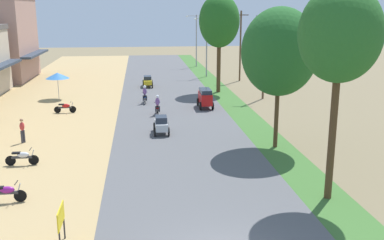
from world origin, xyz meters
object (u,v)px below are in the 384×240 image
object	(u,v)px
median_tree_third	(219,21)
car_van_red	(205,97)
motorbike_foreground_rider	(157,105)
vendor_umbrella	(57,76)
streetlamp_near	(207,42)
utility_pole_near	(264,54)
pedestrian_on_shoulder	(22,129)
streetlamp_mid	(196,37)
parked_motorbike_third	(65,107)
street_signboard	(61,219)
car_hatchback_silver	(161,124)
utility_pole_far	(240,45)
parked_motorbike_nearest	(6,192)
median_tree_second	(279,52)
parked_motorbike_second	(22,157)
motorbike_ahead_second	(145,95)
median_tree_nearest	(340,35)
car_sedan_yellow	(148,81)

from	to	relation	value
median_tree_third	car_van_red	bearing A→B (deg)	-108.18
motorbike_foreground_rider	vendor_umbrella	bearing A→B (deg)	139.41
streetlamp_near	utility_pole_near	xyz separation A→B (m)	(3.32, -14.69, -0.01)
pedestrian_on_shoulder	utility_pole_near	xyz separation A→B (m)	(19.34, 12.68, 3.37)
median_tree_third	streetlamp_mid	size ratio (longest dim) A/B	1.31
streetlamp_mid	parked_motorbike_third	bearing A→B (deg)	-116.67
street_signboard	median_tree_third	world-z (taller)	median_tree_third
street_signboard	car_hatchback_silver	xyz separation A→B (m)	(4.35, 14.69, -0.36)
utility_pole_far	utility_pole_near	bearing A→B (deg)	-90.98
parked_motorbike_nearest	car_hatchback_silver	distance (m)	12.92
parked_motorbike_third	car_hatchback_silver	bearing A→B (deg)	-44.08
median_tree_second	utility_pole_near	xyz separation A→B (m)	(3.43, 15.40, -1.64)
parked_motorbike_nearest	median_tree_second	world-z (taller)	median_tree_second
utility_pole_near	parked_motorbike_second	bearing A→B (deg)	-136.97
utility_pole_near	car_van_red	world-z (taller)	utility_pole_near
parked_motorbike_nearest	car_van_red	distance (m)	21.75
motorbike_foreground_rider	motorbike_ahead_second	world-z (taller)	same
street_signboard	median_tree_third	xyz separation A→B (m)	(11.04, 30.06, 6.13)
median_tree_nearest	median_tree_third	world-z (taller)	median_tree_third
parked_motorbike_second	street_signboard	world-z (taller)	street_signboard
streetlamp_near	car_hatchback_silver	world-z (taller)	streetlamp_near
car_van_red	motorbike_foreground_rider	world-z (taller)	car_van_red
pedestrian_on_shoulder	median_tree_nearest	xyz separation A→B (m)	(16.02, -10.60, 6.45)
streetlamp_near	street_signboard	bearing A→B (deg)	-105.56
pedestrian_on_shoulder	utility_pole_near	world-z (taller)	utility_pole_near
vendor_umbrella	utility_pole_near	bearing A→B (deg)	-5.72
parked_motorbike_second	streetlamp_mid	size ratio (longest dim) A/B	0.24
car_hatchback_silver	pedestrian_on_shoulder	bearing A→B (deg)	-172.86
street_signboard	motorbike_ahead_second	xyz separation A→B (m)	(3.38, 25.09, -0.25)
car_sedan_yellow	median_tree_third	bearing A→B (deg)	-28.44
parked_motorbike_nearest	median_tree_second	xyz separation A→B (m)	(14.39, 6.71, 5.43)
motorbike_ahead_second	street_signboard	bearing A→B (deg)	-97.68
parked_motorbike_third	median_tree_nearest	distance (m)	25.00
median_tree_second	parked_motorbike_nearest	bearing A→B (deg)	-154.99
parked_motorbike_second	utility_pole_far	distance (m)	33.97
parked_motorbike_second	street_signboard	distance (m)	9.85
streetlamp_near	motorbike_foreground_rider	bearing A→B (deg)	-108.97
parked_motorbike_nearest	car_sedan_yellow	xyz separation A→B (m)	(6.91, 29.84, 0.19)
pedestrian_on_shoulder	streetlamp_near	world-z (taller)	streetlamp_near
parked_motorbike_third	pedestrian_on_shoulder	distance (m)	8.60
streetlamp_near	utility_pole_far	distance (m)	4.99
vendor_umbrella	median_tree_second	world-z (taller)	median_tree_second
median_tree_second	motorbike_ahead_second	distance (m)	17.08
vendor_umbrella	median_tree_second	size ratio (longest dim) A/B	0.29
motorbike_ahead_second	motorbike_foreground_rider	bearing A→B (deg)	-78.53
pedestrian_on_shoulder	streetlamp_mid	size ratio (longest dim) A/B	0.22
vendor_umbrella	car_sedan_yellow	xyz separation A→B (m)	(8.61, 5.77, -1.57)
car_hatchback_silver	motorbike_ahead_second	xyz separation A→B (m)	(-0.97, 10.39, 0.11)
median_tree_nearest	utility_pole_near	distance (m)	23.72
car_van_red	street_signboard	bearing A→B (deg)	-110.82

